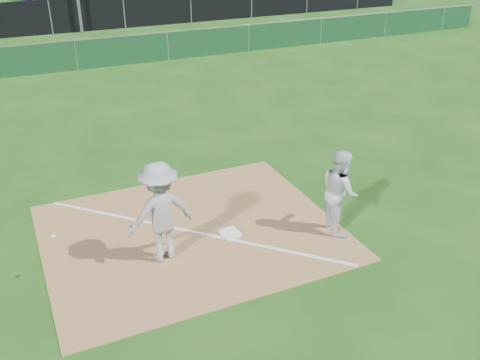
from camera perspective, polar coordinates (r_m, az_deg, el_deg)
name	(u,v)px	position (r m, az deg, el deg)	size (l,w,h in m)	color
ground	(103,105)	(19.33, -14.43, 7.74)	(90.00, 90.00, 0.00)	#19490F
infield_dirt	(191,232)	(11.35, -5.20, -5.54)	(6.00, 5.00, 0.02)	olive
foul_line	(191,231)	(11.34, -5.21, -5.47)	(0.08, 7.00, 0.01)	white
green_fence	(76,56)	(23.93, -17.07, 12.54)	(44.00, 0.05, 1.20)	#103A1B
black_fence	(51,17)	(31.67, -19.56, 16.05)	(46.00, 0.04, 1.80)	black
parking_lot	(42,19)	(36.73, -20.32, 15.83)	(46.00, 9.00, 0.01)	black
first_base	(230,233)	(11.18, -1.06, -5.69)	(0.36, 0.36, 0.08)	white
play_at_first	(160,212)	(10.11, -8.48, -3.41)	(2.66, 0.89, 2.01)	#B4B4B6
runner	(340,191)	(11.17, 10.59, -1.16)	(0.88, 0.69, 1.82)	silver
car_mid	(51,8)	(35.96, -19.55, 16.88)	(1.47, 4.21, 1.39)	black
car_right	(121,2)	(37.78, -12.53, 18.09)	(1.82, 4.47, 1.30)	black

